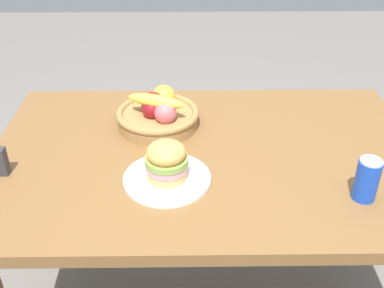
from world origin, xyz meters
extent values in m
cube|color=brown|center=(0.00, 0.00, 0.73)|extent=(1.40, 0.90, 0.04)
cylinder|color=brown|center=(-0.62, 0.37, 0.35)|extent=(0.07, 0.07, 0.71)
cylinder|color=brown|center=(0.62, 0.37, 0.35)|extent=(0.07, 0.07, 0.71)
cylinder|color=white|center=(-0.13, -0.15, 0.76)|extent=(0.26, 0.26, 0.01)
cylinder|color=#DBAD60|center=(-0.13, -0.15, 0.78)|extent=(0.12, 0.12, 0.03)
cylinder|color=pink|center=(-0.13, -0.15, 0.80)|extent=(0.12, 0.12, 0.02)
cylinder|color=#84A84C|center=(-0.13, -0.15, 0.82)|extent=(0.13, 0.13, 0.02)
ellipsoid|color=#DF9F4D|center=(-0.13, -0.15, 0.85)|extent=(0.12, 0.12, 0.06)
cylinder|color=blue|center=(0.43, -0.24, 0.81)|extent=(0.07, 0.07, 0.12)
cylinder|color=silver|center=(0.43, -0.24, 0.87)|extent=(0.06, 0.06, 0.00)
cylinder|color=#9E7542|center=(-0.17, 0.17, 0.78)|extent=(0.28, 0.28, 0.05)
torus|color=#9E7542|center=(-0.17, 0.17, 0.80)|extent=(0.29, 0.29, 0.02)
sphere|color=#6BAD38|center=(-0.15, 0.17, 0.83)|extent=(0.08, 0.08, 0.08)
sphere|color=gold|center=(-0.15, 0.24, 0.83)|extent=(0.08, 0.08, 0.08)
sphere|color=red|center=(-0.18, 0.19, 0.83)|extent=(0.08, 0.08, 0.08)
sphere|color=maroon|center=(-0.18, 0.15, 0.83)|extent=(0.07, 0.07, 0.07)
sphere|color=#D16066|center=(-0.14, 0.12, 0.83)|extent=(0.08, 0.08, 0.08)
ellipsoid|color=yellow|center=(-0.17, 0.15, 0.86)|extent=(0.21, 0.12, 0.05)
camera|label=1|loc=(-0.07, -1.24, 1.58)|focal=43.33mm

